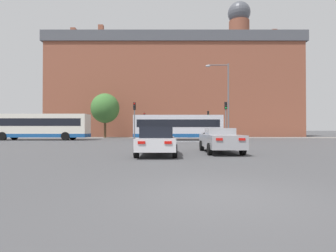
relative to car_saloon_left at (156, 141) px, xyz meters
The scene contains 15 objects.
ground_plane 8.43m from the car_saloon_left, 78.59° to the right, with size 400.00×400.00×0.00m, color #474749.
stop_line_strip 14.39m from the car_saloon_left, 83.36° to the left, with size 7.57×0.30×0.01m, color silver.
far_pavement 27.45m from the car_saloon_left, 86.53° to the left, with size 68.41×2.50×0.01m, color gray.
brick_civic_building 38.87m from the car_saloon_left, 87.20° to the left, with size 46.29×13.42×26.46m.
car_saloon_left is the anchor object (origin of this frame).
car_roadster_right 3.84m from the car_saloon_left, 21.27° to the left, with size 1.99×4.64×1.40m.
bus_crossing_lead 18.72m from the car_saloon_left, 84.45° to the left, with size 10.75×2.65×3.04m.
bus_crossing_trailing 24.07m from the car_saloon_left, 129.43° to the left, with size 12.04×2.66×3.18m.
traffic_light_far_left 26.58m from the car_saloon_left, 96.54° to the left, with size 0.26×0.31×3.81m.
traffic_light_near_right 16.47m from the car_saloon_left, 65.10° to the left, with size 0.26×0.31×4.30m.
traffic_light_far_right 27.55m from the car_saloon_left, 75.73° to the left, with size 0.26×0.31×4.14m.
traffic_light_near_left 15.24m from the car_saloon_left, 101.67° to the left, with size 0.26×0.31×4.24m.
street_lamp_junction 16.18m from the car_saloon_left, 64.97° to the left, with size 2.50×0.36×8.31m.
pedestrian_waiting 27.57m from the car_saloon_left, 81.91° to the left, with size 0.40×0.25×1.77m.
tree_by_building 28.88m from the car_saloon_left, 108.75° to the left, with size 4.38×4.38×6.90m.
Camera 1 is at (-1.07, -5.34, 1.35)m, focal length 28.00 mm.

